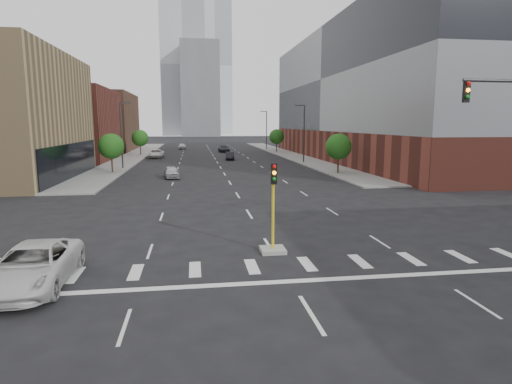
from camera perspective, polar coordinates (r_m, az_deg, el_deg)
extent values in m
plane|color=black|center=(13.16, 9.84, -19.41)|extent=(400.00, 400.00, 0.00)
cube|color=gray|center=(85.92, -15.85, 4.69)|extent=(5.00, 92.00, 0.15)
cube|color=gray|center=(87.21, 4.16, 5.07)|extent=(5.00, 92.00, 0.15)
cube|color=brown|center=(80.54, -25.72, 8.08)|extent=(20.00, 22.00, 12.00)
cube|color=brown|center=(105.66, -21.54, 8.66)|extent=(20.00, 24.00, 13.00)
cube|color=brown|center=(78.44, 16.89, 6.02)|extent=(24.00, 70.00, 5.00)
cube|color=slate|center=(78.68, 17.27, 14.04)|extent=(24.00, 70.00, 17.00)
cube|color=#B2B7BC|center=(232.77, -9.66, 16.13)|extent=(22.00, 22.00, 70.00)
cube|color=#B2B7BC|center=(273.39, -5.57, 16.21)|extent=(20.00, 20.00, 80.00)
cube|color=slate|center=(211.57, -7.46, 13.36)|extent=(18.00, 18.00, 44.00)
cube|color=#999993|center=(21.21, 2.25, -7.73)|extent=(1.20, 1.20, 0.20)
cylinder|color=gold|center=(20.78, 2.27, -3.24)|extent=(0.14, 0.14, 3.20)
cube|color=black|center=(20.26, 2.41, 2.46)|extent=(0.28, 0.18, 1.00)
sphere|color=red|center=(20.12, 2.47, 3.41)|extent=(0.18, 0.18, 0.18)
sphere|color=orange|center=(20.16, 2.46, 2.57)|extent=(0.18, 0.18, 0.18)
sphere|color=#0C7F19|center=(20.19, 2.45, 1.72)|extent=(0.18, 0.18, 0.18)
cube|color=black|center=(22.30, 26.25, 11.94)|extent=(0.28, 0.18, 1.00)
sphere|color=red|center=(22.22, 26.49, 12.84)|extent=(0.18, 0.18, 0.18)
sphere|color=orange|center=(22.20, 26.44, 12.07)|extent=(0.18, 0.18, 0.18)
sphere|color=#0C7F19|center=(22.18, 26.38, 11.30)|extent=(0.18, 0.18, 0.18)
cylinder|color=#2D2D30|center=(68.19, 6.42, 7.63)|extent=(0.20, 0.20, 9.00)
cube|color=#2D2D30|center=(68.02, 5.82, 11.42)|extent=(1.40, 0.22, 0.15)
cylinder|color=#2D2D30|center=(102.43, 1.42, 8.18)|extent=(0.20, 0.20, 9.00)
cube|color=#2D2D30|center=(102.32, 0.98, 10.70)|extent=(1.40, 0.22, 0.15)
cylinder|color=#2D2D30|center=(61.75, -17.52, 7.11)|extent=(0.20, 0.20, 9.00)
cube|color=#2D2D30|center=(61.67, -16.98, 11.32)|extent=(1.40, 0.22, 0.15)
cylinder|color=#382619|center=(57.12, -18.63, 3.42)|extent=(0.20, 0.20, 1.75)
sphere|color=#1C4A13|center=(56.96, -18.76, 5.80)|extent=(3.20, 3.20, 3.20)
cylinder|color=#382619|center=(86.72, -15.14, 5.39)|extent=(0.20, 0.20, 1.75)
sphere|color=#1C4A13|center=(86.61, -15.20, 6.95)|extent=(3.20, 3.20, 3.20)
cylinder|color=#382619|center=(54.20, 10.88, 3.45)|extent=(0.20, 0.20, 1.75)
sphere|color=#1C4A13|center=(54.03, 10.95, 5.96)|extent=(3.20, 3.20, 3.20)
cylinder|color=#382619|center=(92.81, 2.76, 5.92)|extent=(0.20, 0.20, 1.75)
sphere|color=#1C4A13|center=(92.71, 2.77, 7.38)|extent=(3.20, 3.20, 3.20)
imported|color=silver|center=(50.28, -11.21, 2.62)|extent=(2.10, 4.20, 1.37)
imported|color=black|center=(74.14, -3.50, 4.83)|extent=(1.75, 4.25, 1.37)
imported|color=white|center=(80.39, -13.14, 5.01)|extent=(2.57, 5.56, 1.54)
imported|color=black|center=(93.59, -4.31, 5.76)|extent=(2.42, 5.26, 1.49)
imported|color=silver|center=(105.96, -9.83, 6.04)|extent=(1.74, 4.31, 1.47)
imported|color=silver|center=(18.87, -27.59, -8.71)|extent=(2.73, 5.84, 1.62)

